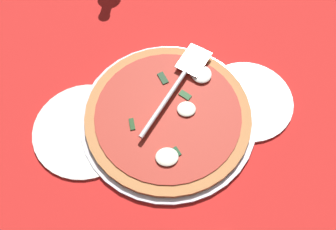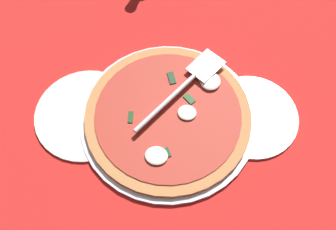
{
  "view_description": "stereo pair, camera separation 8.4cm",
  "coord_description": "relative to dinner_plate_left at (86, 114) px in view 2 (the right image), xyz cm",
  "views": [
    {
      "loc": [
        -5.05,
        -38.38,
        77.16
      ],
      "look_at": [
        -2.4,
        0.78,
        2.36
      ],
      "focal_mm": 41.84,
      "sensor_mm": 36.0,
      "label": 1
    },
    {
      "loc": [
        3.38,
        -38.04,
        77.16
      ],
      "look_at": [
        -2.4,
        0.78,
        2.36
      ],
      "focal_mm": 41.84,
      "sensor_mm": 36.0,
      "label": 2
    }
  ],
  "objects": [
    {
      "name": "dinner_plate_left",
      "position": [
        0.0,
        0.0,
        0.0
      ],
      "size": [
        22.73,
        22.73,
        1.0
      ],
      "primitive_type": "cylinder",
      "color": "white",
      "rests_on": "ground_plane"
    },
    {
      "name": "pizza_server",
      "position": [
        20.35,
        7.87,
        3.83
      ],
      "size": [
        17.68,
        23.72,
        1.0
      ],
      "rotation": [
        0.0,
        0.0,
        0.97
      ],
      "color": "silver",
      "rests_on": "pizza"
    },
    {
      "name": "dinner_plate_right",
      "position": [
        36.11,
        4.87,
        0.0
      ],
      "size": [
        20.6,
        20.6,
        1.0
      ],
      "primitive_type": "cylinder",
      "color": "white",
      "rests_on": "ground_plane"
    },
    {
      "name": "ground_plane",
      "position": [
        20.43,
        0.81,
        -1.0
      ],
      "size": [
        112.65,
        112.65,
        0.8
      ],
      "primitive_type": "cube",
      "color": "red"
    },
    {
      "name": "pizza_pan",
      "position": [
        18.03,
        1.59,
        0.13
      ],
      "size": [
        38.62,
        38.62,
        1.26
      ],
      "primitive_type": "cylinder",
      "color": "silver",
      "rests_on": "ground_plane"
    },
    {
      "name": "pizza",
      "position": [
        18.2,
        1.69,
        1.54
      ],
      "size": [
        36.13,
        36.13,
        2.71
      ],
      "color": "#BE7A46",
      "rests_on": "pizza_pan"
    },
    {
      "name": "checker_pattern",
      "position": [
        20.43,
        0.81,
        -0.55
      ],
      "size": [
        112.65,
        112.65,
        0.1
      ],
      "color": "white",
      "rests_on": "ground_plane"
    }
  ]
}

